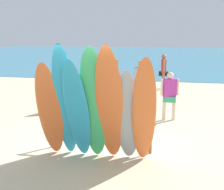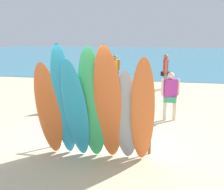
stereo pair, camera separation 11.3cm
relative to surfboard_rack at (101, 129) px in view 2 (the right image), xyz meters
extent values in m
plane|color=beige|center=(0.00, 14.00, -0.52)|extent=(60.00, 60.00, 0.00)
cube|color=teal|center=(0.00, 30.27, -0.51)|extent=(60.00, 40.00, 0.02)
cylinder|color=brown|center=(-1.15, 0.00, -0.20)|extent=(0.07, 0.07, 0.66)
cylinder|color=brown|center=(1.15, 0.00, -0.20)|extent=(0.07, 0.07, 0.66)
cylinder|color=brown|center=(0.00, 0.00, 0.13)|extent=(2.42, 0.06, 0.06)
ellipsoid|color=orange|center=(-0.99, -0.64, 0.56)|extent=(0.57, 0.71, 2.16)
ellipsoid|color=#289EC6|center=(-0.63, -0.66, 0.75)|extent=(0.56, 0.90, 2.54)
ellipsoid|color=#289EC6|center=(-0.37, -0.69, 0.60)|extent=(0.59, 0.85, 2.24)
ellipsoid|color=#38B266|center=(-0.01, -0.67, 0.72)|extent=(0.60, 0.81, 2.49)
ellipsoid|color=orange|center=(0.34, -0.69, 0.74)|extent=(0.58, 0.88, 2.52)
ellipsoid|color=#999EA3|center=(0.69, -0.59, 0.49)|extent=(0.52, 0.69, 2.04)
ellipsoid|color=orange|center=(1.04, -0.69, 0.63)|extent=(0.56, 0.90, 2.31)
cylinder|color=tan|center=(0.59, 4.40, -0.10)|extent=(0.13, 0.13, 0.84)
cylinder|color=tan|center=(0.43, 4.09, -0.10)|extent=(0.13, 0.13, 0.84)
cube|color=black|center=(0.51, 4.25, 0.25)|extent=(0.45, 0.28, 0.20)
cube|color=#2D4CB2|center=(0.51, 4.25, 0.65)|extent=(0.40, 0.49, 0.66)
sphere|color=tan|center=(0.51, 4.25, 1.10)|extent=(0.24, 0.24, 0.24)
cylinder|color=tan|center=(0.64, 4.49, 0.68)|extent=(0.10, 0.10, 0.59)
cylinder|color=tan|center=(0.38, 4.00, 0.68)|extent=(0.10, 0.10, 0.59)
cylinder|color=beige|center=(1.71, 2.80, -0.15)|extent=(0.11, 0.11, 0.74)
cylinder|color=beige|center=(1.41, 2.73, -0.15)|extent=(0.11, 0.11, 0.74)
cube|color=#33A36B|center=(1.56, 2.76, 0.16)|extent=(0.40, 0.25, 0.18)
cube|color=#B23399|center=(1.56, 2.76, 0.51)|extent=(0.42, 0.29, 0.58)
sphere|color=beige|center=(1.56, 2.76, 0.91)|extent=(0.21, 0.21, 0.21)
cylinder|color=beige|center=(1.80, 2.82, 0.54)|extent=(0.09, 0.09, 0.52)
cylinder|color=beige|center=(1.32, 2.70, 0.54)|extent=(0.09, 0.09, 0.52)
cylinder|color=#9E704C|center=(1.30, 7.92, -0.11)|extent=(0.13, 0.13, 0.83)
cylinder|color=#9E704C|center=(1.27, 8.26, -0.11)|extent=(0.13, 0.13, 0.83)
cube|color=black|center=(1.29, 8.09, 0.24)|extent=(0.44, 0.27, 0.20)
cube|color=#DB333D|center=(1.29, 8.09, 0.63)|extent=(0.26, 0.45, 0.65)
sphere|color=#9E704C|center=(1.29, 8.09, 1.07)|extent=(0.23, 0.23, 0.23)
cylinder|color=#9E704C|center=(1.31, 7.81, 0.66)|extent=(0.10, 0.10, 0.58)
cylinder|color=#9E704C|center=(1.26, 8.36, 0.66)|extent=(0.10, 0.10, 0.58)
cylinder|color=#9E704C|center=(-1.42, 8.40, -0.13)|extent=(0.12, 0.12, 0.78)
cylinder|color=#9E704C|center=(-1.12, 8.29, -0.13)|extent=(0.12, 0.12, 0.78)
cube|color=#2D4CB2|center=(-1.27, 8.34, 0.19)|extent=(0.42, 0.26, 0.19)
cube|color=orange|center=(-1.27, 8.34, 0.56)|extent=(0.45, 0.33, 0.61)
sphere|color=#9E704C|center=(-1.27, 8.34, 0.98)|extent=(0.22, 0.22, 0.22)
cylinder|color=#9E704C|center=(-1.52, 8.43, 0.60)|extent=(0.10, 0.10, 0.54)
cylinder|color=#9E704C|center=(-1.03, 8.26, 0.60)|extent=(0.10, 0.10, 0.54)
cylinder|color=#B7B7BC|center=(-2.22, 2.62, -0.38)|extent=(0.02, 0.02, 0.28)
cylinder|color=#B7B7BC|center=(-1.83, 2.77, -0.38)|extent=(0.02, 0.02, 0.28)
cylinder|color=#B7B7BC|center=(-2.35, 2.97, -0.38)|extent=(0.02, 0.02, 0.28)
cylinder|color=#B7B7BC|center=(-1.96, 3.12, -0.38)|extent=(0.02, 0.02, 0.28)
cube|color=red|center=(-2.09, 2.87, -0.23)|extent=(0.63, 0.60, 0.03)
cube|color=red|center=(-2.21, 3.19, 0.04)|extent=(0.56, 0.41, 0.51)
camera|label=1|loc=(1.46, -6.35, 2.19)|focal=46.78mm
camera|label=2|loc=(1.57, -6.33, 2.19)|focal=46.78mm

